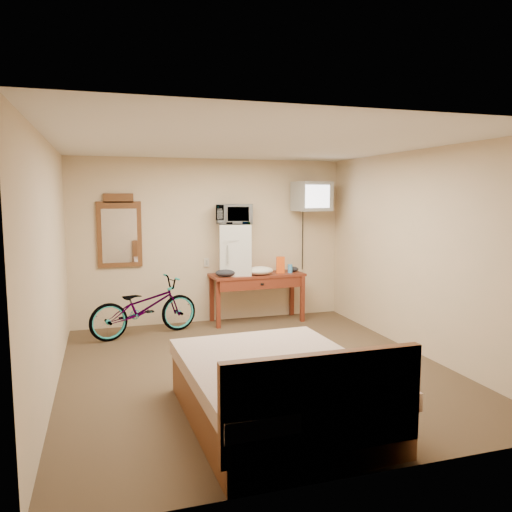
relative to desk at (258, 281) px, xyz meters
name	(u,v)px	position (x,y,z in m)	size (l,w,h in m)	color
room	(255,259)	(-0.66, -2.00, 0.61)	(4.60, 4.64, 2.50)	#453122
desk	(258,281)	(0.00, 0.00, 0.00)	(1.46, 0.62, 0.75)	maroon
mini_fridge	(235,249)	(-0.34, 0.07, 0.50)	(0.54, 0.53, 0.77)	silver
microwave	(235,214)	(-0.34, 0.07, 1.03)	(0.54, 0.37, 0.30)	silver
snack_bag	(280,265)	(0.37, 0.00, 0.24)	(0.13, 0.07, 0.25)	#F65815
blue_cup	(290,269)	(0.52, -0.03, 0.18)	(0.07, 0.07, 0.13)	#449DE8
cloth_cream	(260,271)	(0.01, -0.08, 0.18)	(0.41, 0.32, 0.13)	white
cloth_dark_a	(225,273)	(-0.54, -0.10, 0.17)	(0.30, 0.23, 0.11)	black
cloth_dark_b	(293,269)	(0.60, 0.06, 0.15)	(0.18, 0.15, 0.08)	black
crt_television	(312,196)	(0.89, 0.02, 1.29)	(0.58, 0.63, 0.46)	black
wall_mirror	(119,232)	(-2.02, 0.27, 0.79)	(0.63, 0.04, 1.07)	brown
bicycle	(144,307)	(-1.73, -0.26, -0.23)	(0.54, 1.54, 0.81)	black
bed	(279,391)	(-0.86, -3.37, -0.34)	(1.58, 2.04, 0.90)	brown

